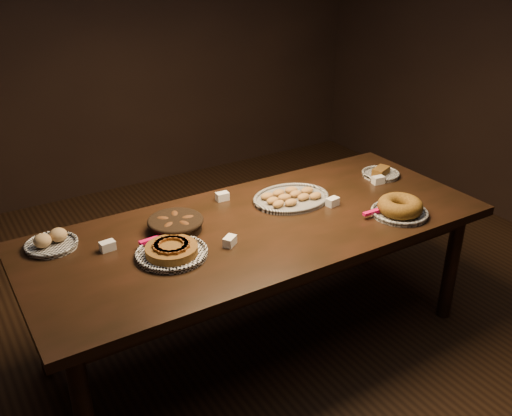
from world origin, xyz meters
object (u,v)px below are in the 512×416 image
apple_tart_plate (172,251)px  bundt_cake_plate (400,208)px  buffet_table (260,237)px  madeleine_platter (291,198)px

apple_tart_plate → bundt_cake_plate: 1.23m
buffet_table → bundt_cake_plate: 0.75m
madeleine_platter → apple_tart_plate: bearing=-178.5°
bundt_cake_plate → madeleine_platter: bearing=111.1°
apple_tart_plate → madeleine_platter: 0.84m
apple_tart_plate → madeleine_platter: size_ratio=0.77×
buffet_table → apple_tart_plate: (-0.52, -0.05, 0.10)m
buffet_table → bundt_cake_plate: bearing=-23.6°
madeleine_platter → bundt_cake_plate: size_ratio=1.25×
madeleine_platter → bundt_cake_plate: (0.39, -0.45, 0.02)m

